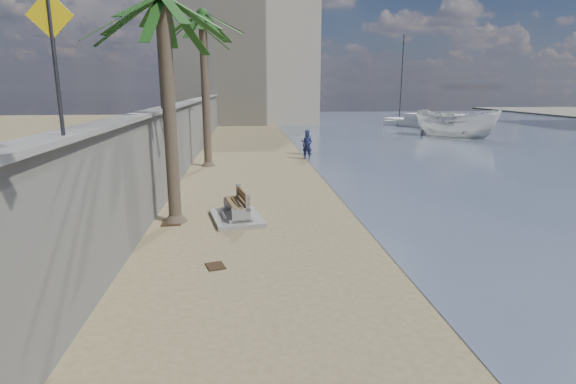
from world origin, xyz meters
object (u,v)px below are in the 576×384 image
palm_back (202,17)px  bench_far (236,207)px  palm_mid (163,1)px  yacht_near (454,125)px  boat_cruiser (456,122)px  sailboat_west (399,121)px  person_a (307,144)px  person_b (307,141)px  yacht_far (413,123)px

palm_back → bench_far: bearing=-80.7°
palm_mid → yacht_near: bearing=52.4°
boat_cruiser → sailboat_west: bearing=50.1°
person_a → person_b: (0.25, 2.03, -0.03)m
bench_far → palm_back: 13.50m
bench_far → person_b: size_ratio=1.40×
yacht_far → palm_mid: bearing=126.5°
person_a → sailboat_west: size_ratio=0.18×
yacht_near → yacht_far: same height
palm_back → yacht_far: 33.48m
person_b → sailboat_west: 28.32m
palm_mid → bench_far: bearing=2.1°
palm_back → person_a: palm_back is taller
person_b → sailboat_west: size_ratio=0.18×
palm_back → person_b: 10.33m
bench_far → boat_cruiser: bearing=51.5°
palm_mid → boat_cruiser: size_ratio=2.31×
bench_far → yacht_far: (19.59, 35.51, -0.08)m
boat_cruiser → yacht_near: boat_cruiser is taller
palm_back → sailboat_west: sailboat_west is taller
palm_mid → sailboat_west: (21.29, 39.14, -6.63)m
person_b → yacht_near: (18.79, 17.94, -0.57)m
person_b → boat_cruiser: (14.88, 9.41, 0.41)m
palm_back → sailboat_west: 35.96m
bench_far → palm_mid: bearing=-177.9°
sailboat_west → person_b: bearing=-121.4°
person_a → yacht_near: person_a is taller
boat_cruiser → yacht_near: bearing=25.0°
palm_mid → sailboat_west: 45.05m
person_a → boat_cruiser: bearing=54.8°
palm_mid → yacht_near: 42.06m
bench_far → palm_mid: (-2.05, -0.08, 6.56)m
person_b → boat_cruiser: bearing=-138.1°
palm_back → yacht_far: palm_back is taller
yacht_far → person_a: bearing=123.7°
person_a → yacht_far: person_a is taller
bench_far → person_a: bearing=71.8°
person_a → yacht_near: 27.60m
bench_far → sailboat_west: 43.54m
palm_mid → yacht_far: (21.64, 35.59, -6.64)m
palm_back → yacht_far: bearing=49.0°
person_b → bench_far: bearing=82.9°
person_b → yacht_far: size_ratio=0.24×
palm_back → person_a: (6.02, 1.93, -7.16)m
palm_back → yacht_near: palm_back is taller
sailboat_west → bench_far: bearing=-116.2°
bench_far → yacht_far: 40.56m
palm_back → boat_cruiser: (21.15, 13.37, -6.78)m
palm_back → yacht_near: 34.17m
boat_cruiser → yacht_near: size_ratio=0.35×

